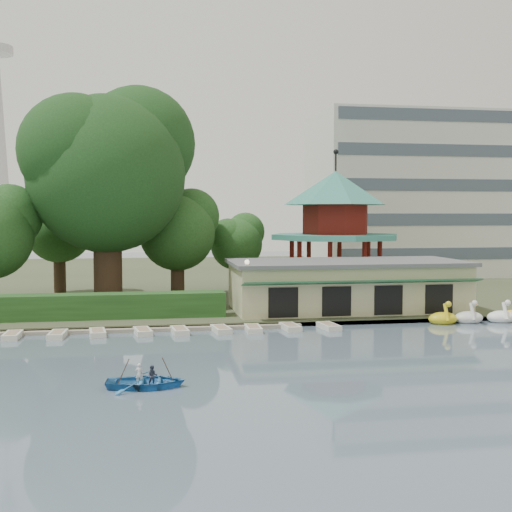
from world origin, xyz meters
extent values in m
plane|color=slate|center=(0.00, 0.00, 0.00)|extent=(220.00, 220.00, 0.00)
cube|color=#424930|center=(0.00, 52.00, 0.20)|extent=(220.00, 70.00, 0.40)
cube|color=gray|center=(0.00, 17.30, 0.15)|extent=(220.00, 0.60, 0.30)
cube|color=gray|center=(-12.00, 17.20, 0.12)|extent=(34.00, 1.60, 0.24)
cube|color=#BBB788|center=(10.00, 22.00, 2.20)|extent=(18.00, 8.00, 3.60)
cube|color=#595B5E|center=(10.00, 22.00, 4.15)|extent=(18.60, 8.60, 0.30)
cube|color=#194C2D|center=(10.00, 17.70, 3.00)|extent=(18.00, 1.59, 0.45)
cylinder|color=#BBB788|center=(12.00, 32.00, 1.00)|extent=(10.40, 10.40, 1.20)
cylinder|color=#348373|center=(12.00, 32.00, 5.85)|extent=(12.40, 12.40, 0.50)
cylinder|color=maroon|center=(12.00, 32.00, 7.50)|extent=(6.40, 6.40, 2.80)
cone|color=#348373|center=(12.00, 32.00, 10.50)|extent=(10.00, 10.00, 3.20)
cylinder|color=black|center=(12.00, 32.00, 13.00)|extent=(0.16, 0.16, 1.80)
cube|color=silver|center=(30.00, 50.00, 10.40)|extent=(30.00, 14.00, 20.00)
cube|color=#255120|center=(-15.00, 20.50, 1.30)|extent=(30.00, 2.00, 1.80)
cylinder|color=black|center=(1.50, 19.00, 2.40)|extent=(0.12, 0.12, 4.00)
sphere|color=beige|center=(1.50, 19.00, 4.50)|extent=(0.36, 0.36, 0.36)
cylinder|color=#3A281C|center=(-9.00, 28.00, 4.81)|extent=(2.37, 2.37, 8.81)
sphere|color=#1B4019|center=(-9.00, 28.00, 11.33)|extent=(13.14, 13.14, 13.14)
sphere|color=#1B4019|center=(-6.37, 29.97, 14.15)|extent=(9.86, 9.86, 9.86)
sphere|color=#1B4019|center=(-11.30, 26.69, 13.09)|extent=(9.20, 9.20, 9.20)
sphere|color=#255120|center=(-16.61, 27.04, 7.82)|extent=(5.20, 5.20, 5.20)
cylinder|color=#3A281C|center=(-3.00, 32.00, 2.78)|extent=(1.25, 1.25, 4.75)
sphere|color=#255120|center=(-3.00, 32.00, 6.29)|extent=(6.95, 6.95, 6.95)
sphere|color=#255120|center=(-1.61, 33.04, 7.81)|extent=(5.21, 5.21, 5.21)
sphere|color=#255120|center=(-4.22, 31.31, 7.24)|extent=(4.86, 4.86, 4.86)
cylinder|color=#3A281C|center=(3.00, 36.00, 2.27)|extent=(0.93, 0.93, 3.74)
sphere|color=#255120|center=(3.00, 36.00, 5.04)|extent=(5.18, 5.18, 5.18)
sphere|color=#255120|center=(4.04, 36.78, 6.23)|extent=(3.89, 3.89, 3.89)
sphere|color=#255120|center=(2.09, 35.48, 5.78)|extent=(3.63, 3.63, 3.63)
cylinder|color=#3A281C|center=(-14.00, 36.00, 2.87)|extent=(1.13, 1.13, 4.95)
sphere|color=#255120|center=(-14.00, 36.00, 6.53)|extent=(6.26, 6.26, 6.26)
sphere|color=#255120|center=(-12.75, 36.94, 8.12)|extent=(4.70, 4.70, 4.70)
sphere|color=#255120|center=(-15.10, 35.37, 7.52)|extent=(4.38, 4.38, 4.38)
ellipsoid|color=gold|center=(15.60, 16.45, 0.35)|extent=(2.16, 1.44, 0.99)
cylinder|color=gold|center=(15.60, 15.90, 0.90)|extent=(0.26, 0.79, 1.29)
sphere|color=gold|center=(15.60, 15.60, 1.55)|extent=(0.44, 0.44, 0.44)
ellipsoid|color=silver|center=(17.67, 16.55, 0.35)|extent=(2.16, 1.44, 0.99)
cylinder|color=silver|center=(17.67, 16.00, 0.90)|extent=(0.26, 0.79, 1.29)
sphere|color=silver|center=(17.67, 15.70, 1.55)|extent=(0.44, 0.44, 0.44)
ellipsoid|color=white|center=(20.19, 16.42, 0.35)|extent=(2.16, 1.44, 0.99)
cylinder|color=white|center=(20.19, 15.87, 0.90)|extent=(0.26, 0.79, 1.29)
sphere|color=white|center=(20.19, 15.57, 1.55)|extent=(0.44, 0.44, 0.44)
cube|color=silver|center=(-14.30, 15.78, 0.18)|extent=(1.04, 2.32, 0.36)
cube|color=silver|center=(-11.47, 15.62, 0.18)|extent=(1.10, 2.34, 0.36)
cube|color=silver|center=(-8.95, 15.85, 0.18)|extent=(1.28, 2.41, 0.36)
cube|color=silver|center=(-6.01, 15.85, 0.18)|extent=(1.36, 2.43, 0.36)
cube|color=silver|center=(-3.57, 15.72, 0.18)|extent=(1.23, 2.39, 0.36)
cube|color=silver|center=(-0.77, 15.78, 0.18)|extent=(1.32, 2.42, 0.36)
cube|color=silver|center=(1.42, 15.62, 0.18)|extent=(1.06, 2.32, 0.36)
cube|color=silver|center=(4.06, 15.88, 0.18)|extent=(1.21, 2.38, 0.36)
cube|color=silver|center=(6.77, 15.69, 0.18)|extent=(1.29, 2.41, 0.36)
imported|color=#2E75B7|center=(-5.73, 2.37, 0.52)|extent=(5.37, 4.06, 1.05)
imported|color=silver|center=(-6.03, 2.57, 0.60)|extent=(0.38, 0.27, 1.00)
imported|color=#2E3649|center=(-5.43, 2.17, 0.58)|extent=(0.50, 0.41, 0.96)
cylinder|color=#3A281C|center=(-6.93, 2.37, 0.35)|extent=(0.94, 0.29, 2.01)
cylinder|color=#3A281C|center=(-4.53, 2.37, 0.35)|extent=(0.94, 0.29, 2.01)
camera|label=1|loc=(-5.49, -27.12, 7.94)|focal=45.00mm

